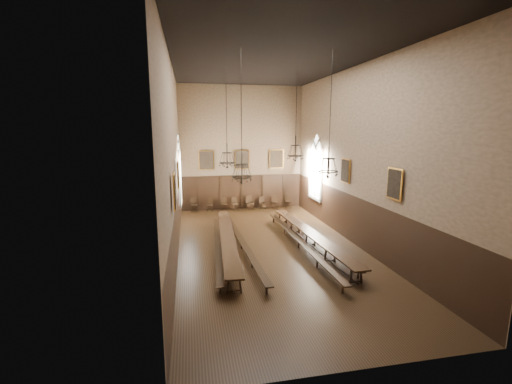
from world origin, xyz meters
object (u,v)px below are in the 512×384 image
object	(u,v)px
chair_2	(224,207)
chandelier_front_right	(328,164)
table_left	(228,243)
chair_5	(262,205)
table_right	(310,239)
bench_left_outer	(218,247)
chandelier_back_right	(295,151)
chandelier_back_left	(227,157)
chair_6	(275,205)
bench_left_inner	(241,243)
chair_1	(210,208)
chair_7	(288,204)
bench_right_inner	(299,242)
chandelier_front_left	(242,168)
bench_right_outer	(318,240)
chair_4	(250,205)
chair_0	(194,208)

from	to	relation	value
chair_2	chandelier_front_right	bearing A→B (deg)	-81.64
table_left	chair_5	xyz separation A→B (m)	(3.55, 8.49, -0.12)
table_right	chandelier_front_right	world-z (taller)	chandelier_front_right
bench_left_outer	chandelier_back_right	size ratio (longest dim) A/B	1.99
chandelier_back_left	table_right	bearing A→B (deg)	-29.81
chandelier_back_left	chandelier_back_right	world-z (taller)	same
chandelier_back_left	chair_6	bearing A→B (deg)	56.45
bench_left_outer	chandelier_back_right	world-z (taller)	chandelier_back_right
bench_left_inner	chair_6	bearing A→B (deg)	65.34
chair_1	chair_7	world-z (taller)	chair_7
table_left	chandelier_back_left	distance (m)	4.55
table_right	bench_right_inner	bearing A→B (deg)	-168.97
chair_2	chandelier_back_right	world-z (taller)	chandelier_back_right
chandelier_front_left	bench_right_outer	bearing A→B (deg)	26.47
table_left	bench_right_outer	bearing A→B (deg)	-0.64
chair_6	chandelier_back_right	distance (m)	7.50
bench_left_inner	chair_4	bearing A→B (deg)	77.10
chair_0	chair_2	size ratio (longest dim) A/B	1.08
table_right	chair_6	distance (m)	8.69
table_left	chandelier_front_right	distance (m)	6.29
bench_right_inner	chandelier_back_left	xyz separation A→B (m)	(-3.27, 2.38, 4.17)
table_right	bench_right_outer	size ratio (longest dim) A/B	1.10
chandelier_front_left	chair_6	bearing A→B (deg)	68.75
bench_left_outer	bench_right_inner	distance (m)	4.04
chair_6	chandelier_back_right	xyz separation A→B (m)	(-0.38, -6.04, 4.43)
chair_5	chandelier_back_right	size ratio (longest dim) A/B	0.19
bench_right_outer	chair_2	world-z (taller)	chair_2
bench_left_inner	chair_6	xyz separation A→B (m)	(3.83, 8.33, -0.02)
chair_7	chandelier_front_right	xyz separation A→B (m)	(-1.58, -11.08, 4.18)
table_right	chandelier_front_right	bearing A→B (deg)	-94.63
chair_6	chandelier_front_right	bearing A→B (deg)	-88.36
chair_2	chandelier_back_left	xyz separation A→B (m)	(-0.44, -6.44, 4.18)
chair_6	chair_7	size ratio (longest dim) A/B	0.93
bench_right_inner	chair_1	distance (m)	9.62
table_left	chair_4	distance (m)	8.77
bench_right_inner	chair_6	xyz separation A→B (m)	(0.99, 8.81, -0.02)
bench_left_outer	bench_right_inner	xyz separation A→B (m)	(4.04, -0.27, 0.04)
bench_right_outer	chandelier_front_left	xyz separation A→B (m)	(-4.26, -2.12, 4.06)
table_left	bench_left_outer	world-z (taller)	table_left
chair_4	bench_right_outer	bearing A→B (deg)	-88.42
bench_left_inner	chandelier_back_right	distance (m)	6.04
bench_left_outer	chandelier_front_left	size ratio (longest dim) A/B	1.82
bench_left_inner	bench_right_outer	distance (m)	3.96
chair_7	chandelier_front_right	bearing A→B (deg)	-92.21
chandelier_front_right	chair_0	bearing A→B (deg)	116.22
chair_0	chandelier_back_left	size ratio (longest dim) A/B	0.21
chair_0	chair_1	world-z (taller)	chair_0
chandelier_back_right	chair_5	bearing A→B (deg)	95.62
bench_left_outer	chair_2	size ratio (longest dim) A/B	9.93
table_left	chair_7	distance (m)	10.14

